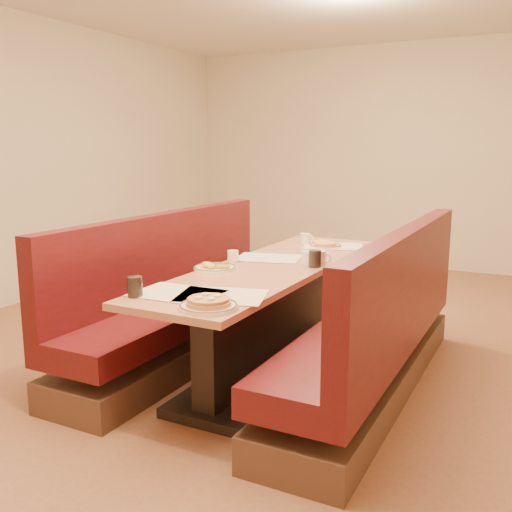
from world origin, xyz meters
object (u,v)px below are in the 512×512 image
at_px(booth_left, 182,307).
at_px(eggs_plate, 215,267).
at_px(coffee_mug_b, 233,256).
at_px(coffee_mug_c, 309,258).
at_px(booth_right, 377,337).
at_px(diner_table, 271,319).
at_px(coffee_mug_a, 320,258).
at_px(soda_tumbler_near, 135,287).
at_px(soda_tumbler_mid, 315,259).
at_px(pancake_plate, 209,304).
at_px(coffee_mug_d, 305,238).

bearing_deg(booth_left, eggs_plate, -33.00).
relative_size(coffee_mug_b, coffee_mug_c, 0.80).
xyz_separation_m(booth_right, coffee_mug_c, (-0.51, 0.10, 0.44)).
bearing_deg(diner_table, coffee_mug_a, 27.04).
bearing_deg(diner_table, booth_left, 180.00).
bearing_deg(soda_tumbler_near, diner_table, 75.39).
distance_m(diner_table, booth_right, 0.73).
xyz_separation_m(diner_table, eggs_plate, (-0.26, -0.31, 0.39)).
xyz_separation_m(diner_table, coffee_mug_a, (0.28, 0.14, 0.43)).
distance_m(eggs_plate, coffee_mug_c, 0.64).
distance_m(booth_left, soda_tumbler_mid, 1.11).
bearing_deg(booth_right, booth_left, 180.00).
height_order(coffee_mug_a, soda_tumbler_near, soda_tumbler_near).
height_order(pancake_plate, coffee_mug_d, coffee_mug_d).
height_order(booth_left, pancake_plate, booth_left).
bearing_deg(diner_table, soda_tumbler_mid, 13.94).
xyz_separation_m(coffee_mug_a, soda_tumbler_mid, (-0.00, -0.08, 0.01)).
relative_size(coffee_mug_b, soda_tumbler_near, 0.92).
relative_size(eggs_plate, coffee_mug_a, 2.17).
relative_size(diner_table, coffee_mug_b, 24.60).
xyz_separation_m(booth_left, booth_right, (1.46, 0.00, 0.00)).
relative_size(coffee_mug_a, soda_tumbler_mid, 1.12).
height_order(pancake_plate, coffee_mug_a, coffee_mug_a).
xyz_separation_m(diner_table, coffee_mug_c, (0.23, 0.10, 0.43)).
bearing_deg(soda_tumbler_mid, coffee_mug_b, -169.45).
xyz_separation_m(booth_left, soda_tumbler_near, (0.45, -1.07, 0.44)).
bearing_deg(coffee_mug_a, soda_tumbler_near, -132.08).
relative_size(booth_right, soda_tumbler_near, 22.75).
bearing_deg(eggs_plate, booth_left, 147.00).
xyz_separation_m(pancake_plate, coffee_mug_d, (-0.31, 1.97, 0.02)).
distance_m(booth_right, pancake_plate, 1.29).
relative_size(booth_left, soda_tumbler_near, 22.75).
distance_m(coffee_mug_c, soda_tumbler_mid, 0.06).
xyz_separation_m(eggs_plate, soda_tumbler_near, (-0.02, -0.77, 0.04)).
relative_size(booth_left, pancake_plate, 8.51).
distance_m(booth_left, booth_right, 1.46).
bearing_deg(coffee_mug_b, coffee_mug_c, 39.63).
relative_size(diner_table, coffee_mug_d, 22.60).
bearing_deg(soda_tumbler_near, pancake_plate, -1.88).
bearing_deg(soda_tumbler_mid, soda_tumbler_near, -116.07).
relative_size(booth_left, coffee_mug_d, 22.60).
height_order(diner_table, pancake_plate, pancake_plate).
xyz_separation_m(coffee_mug_a, soda_tumbler_near, (-0.56, -1.22, 0.00)).
xyz_separation_m(coffee_mug_d, soda_tumbler_mid, (0.41, -0.81, 0.01)).
distance_m(diner_table, coffee_mug_b, 0.50).
height_order(coffee_mug_a, coffee_mug_c, same).
distance_m(pancake_plate, coffee_mug_d, 2.00).
height_order(soda_tumbler_near, soda_tumbler_mid, soda_tumbler_mid).
relative_size(pancake_plate, coffee_mug_a, 2.32).
bearing_deg(booth_left, coffee_mug_c, 6.21).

